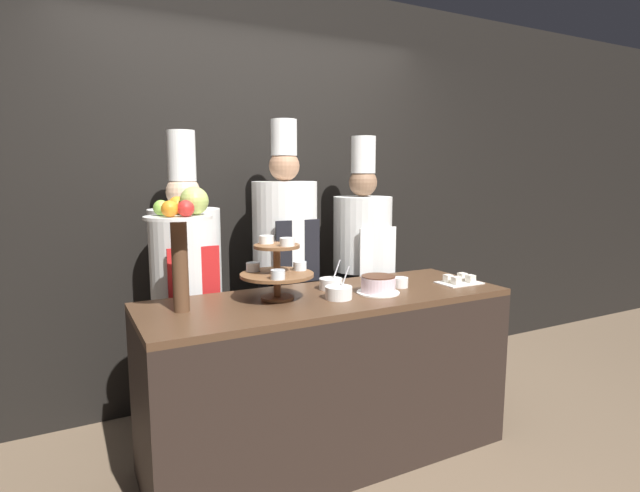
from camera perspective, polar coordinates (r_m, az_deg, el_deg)
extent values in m
plane|color=brown|center=(2.73, 4.73, -25.90)|extent=(14.00, 14.00, 0.00)
cube|color=black|center=(3.47, -7.05, 6.01)|extent=(10.00, 0.06, 2.80)
cube|color=black|center=(2.78, 0.99, -15.08)|extent=(1.94, 0.67, 0.87)
cube|color=#4C3321|center=(2.63, 1.02, -6.05)|extent=(1.94, 0.67, 0.03)
cylinder|color=brown|center=(2.56, -4.90, -5.93)|extent=(0.17, 0.17, 0.02)
cylinder|color=brown|center=(2.53, -4.94, -3.01)|extent=(0.04, 0.04, 0.28)
cylinder|color=brown|center=(2.53, -4.93, -3.30)|extent=(0.37, 0.37, 0.02)
cylinder|color=brown|center=(2.50, -4.97, -0.03)|extent=(0.23, 0.23, 0.02)
cylinder|color=silver|center=(2.39, -4.84, -3.26)|extent=(0.07, 0.07, 0.04)
cylinder|color=beige|center=(2.39, -4.84, -3.42)|extent=(0.06, 0.06, 0.03)
cylinder|color=silver|center=(2.60, -2.32, -2.28)|extent=(0.07, 0.07, 0.04)
cylinder|color=green|center=(2.60, -2.32, -2.43)|extent=(0.06, 0.06, 0.03)
cylinder|color=silver|center=(2.59, -7.66, -2.38)|extent=(0.07, 0.07, 0.04)
cylinder|color=red|center=(2.59, -7.66, -2.53)|extent=(0.06, 0.06, 0.03)
cylinder|color=white|center=(2.45, -3.78, 0.47)|extent=(0.07, 0.07, 0.04)
cylinder|color=white|center=(2.55, -6.14, 0.74)|extent=(0.07, 0.07, 0.04)
cylinder|color=brown|center=(2.38, -15.70, -2.18)|extent=(0.07, 0.07, 0.43)
cylinder|color=white|center=(2.35, -15.91, 3.17)|extent=(0.31, 0.31, 0.01)
sphere|color=#ADC160|center=(2.36, -14.18, 5.02)|extent=(0.13, 0.13, 0.13)
sphere|color=orange|center=(2.42, -16.00, 4.49)|extent=(0.09, 0.09, 0.09)
sphere|color=#84B742|center=(2.37, -17.70, 4.18)|extent=(0.07, 0.07, 0.07)
sphere|color=orange|center=(2.28, -16.80, 4.09)|extent=(0.07, 0.07, 0.07)
sphere|color=red|center=(2.28, -15.09, 4.17)|extent=(0.07, 0.07, 0.07)
cylinder|color=white|center=(2.70, 6.65, -5.29)|extent=(0.23, 0.23, 0.01)
cylinder|color=silver|center=(2.69, 6.67, -4.37)|extent=(0.18, 0.18, 0.08)
cylinder|color=#472819|center=(2.68, 6.69, -3.46)|extent=(0.18, 0.18, 0.01)
cylinder|color=white|center=(2.84, 9.19, -4.13)|extent=(0.08, 0.08, 0.06)
cube|color=white|center=(3.02, 15.62, -4.07)|extent=(0.24, 0.17, 0.01)
cube|color=silver|center=(2.96, 15.30, -3.84)|extent=(0.04, 0.04, 0.04)
cube|color=silver|center=(3.03, 16.82, -3.60)|extent=(0.04, 0.04, 0.04)
cube|color=silver|center=(3.01, 14.44, -3.61)|extent=(0.04, 0.04, 0.04)
cube|color=silver|center=(3.08, 15.96, -3.39)|extent=(0.04, 0.04, 0.04)
cylinder|color=white|center=(2.56, 2.14, -5.34)|extent=(0.14, 0.14, 0.06)
cylinder|color=#BCBCC1|center=(2.56, 2.89, -3.57)|extent=(0.05, 0.01, 0.11)
cylinder|color=white|center=(2.76, 1.26, -4.35)|extent=(0.13, 0.13, 0.06)
cylinder|color=#BCBCC1|center=(2.76, 1.90, -2.75)|extent=(0.05, 0.01, 0.11)
cube|color=#38332D|center=(3.14, -14.64, -12.93)|extent=(0.30, 0.17, 0.83)
cylinder|color=silver|center=(2.97, -15.12, -0.81)|extent=(0.40, 0.40, 0.51)
cube|color=red|center=(2.80, -14.17, -3.42)|extent=(0.28, 0.01, 0.33)
sphere|color=#DBB28E|center=(2.93, -15.37, 5.96)|extent=(0.19, 0.19, 0.19)
cylinder|color=white|center=(2.93, -15.53, 9.90)|extent=(0.15, 0.15, 0.28)
cube|color=black|center=(3.31, -3.91, -10.91)|extent=(0.31, 0.17, 0.89)
cylinder|color=white|center=(3.14, -4.04, 1.98)|extent=(0.41, 0.41, 0.59)
cube|color=black|center=(2.99, -2.52, -0.63)|extent=(0.28, 0.01, 0.38)
sphere|color=#A37556|center=(3.13, -4.11, 9.12)|extent=(0.19, 0.19, 0.19)
cylinder|color=white|center=(3.13, -4.15, 12.25)|extent=(0.16, 0.16, 0.22)
cube|color=black|center=(3.57, 4.73, -9.63)|extent=(0.30, 0.16, 0.87)
cylinder|color=silver|center=(3.42, 4.87, 1.42)|extent=(0.40, 0.40, 0.50)
cube|color=white|center=(3.28, 6.62, -0.68)|extent=(0.28, 0.01, 0.32)
sphere|color=#846047|center=(3.40, 4.94, 7.23)|extent=(0.19, 0.19, 0.19)
cylinder|color=white|center=(3.40, 4.98, 10.34)|extent=(0.16, 0.16, 0.24)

